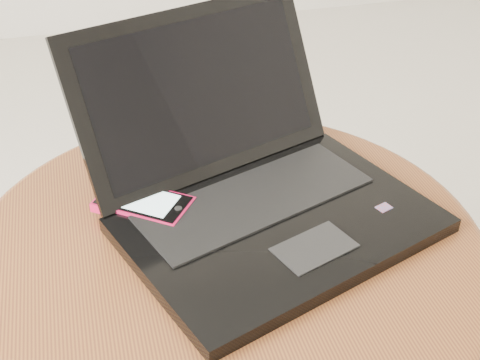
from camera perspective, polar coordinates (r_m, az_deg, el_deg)
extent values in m
cylinder|color=brown|center=(0.81, -1.17, -5.85)|extent=(0.62, 0.62, 0.03)
torus|color=brown|center=(0.81, -1.17, -5.85)|extent=(0.65, 0.65, 0.03)
cube|color=black|center=(0.81, 3.49, -3.98)|extent=(0.43, 0.36, 0.02)
cube|color=black|center=(0.83, 1.38, -1.61)|extent=(0.33, 0.21, 0.00)
cube|color=black|center=(0.76, 6.57, -5.92)|extent=(0.11, 0.08, 0.00)
cube|color=red|center=(0.84, 12.55, -2.38)|extent=(0.02, 0.02, 0.00)
cube|color=black|center=(0.87, -3.41, 7.75)|extent=(0.37, 0.22, 0.21)
cube|color=black|center=(0.86, -3.27, 7.77)|extent=(0.33, 0.18, 0.17)
cube|color=black|center=(0.85, -8.04, -2.41)|extent=(0.13, 0.12, 0.01)
cube|color=#C12B62|center=(0.87, -10.90, -1.15)|extent=(0.04, 0.05, 0.00)
cube|color=#D21247|center=(0.84, -8.48, -2.13)|extent=(0.13, 0.12, 0.01)
cube|color=black|center=(0.83, -8.52, -1.76)|extent=(0.13, 0.11, 0.00)
cube|color=silver|center=(0.83, -8.52, -1.71)|extent=(0.10, 0.09, 0.00)
cylinder|color=black|center=(0.81, -5.46, -2.49)|extent=(0.01, 0.01, 0.00)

